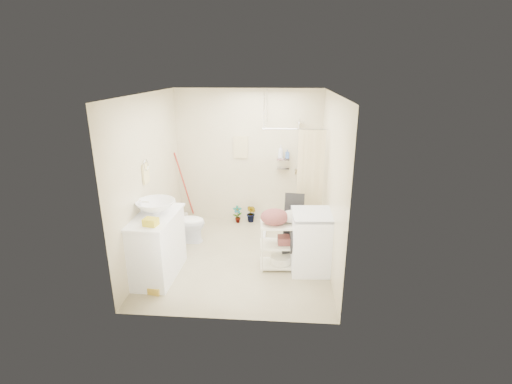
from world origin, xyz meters
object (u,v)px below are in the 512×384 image
toilet (185,222)px  washing_machine (312,241)px  vanity (156,246)px  laundry_rack (281,241)px

toilet → washing_machine: size_ratio=0.78×
vanity → washing_machine: size_ratio=1.18×
toilet → laundry_rack: laundry_rack is taller
toilet → washing_machine: washing_machine is taller
vanity → washing_machine: (2.30, 0.35, -0.02)m
toilet → laundry_rack: (1.71, -0.79, 0.08)m
toilet → washing_machine: bearing=-111.5°
washing_machine → toilet: bearing=156.0°
laundry_rack → toilet: bearing=150.8°
vanity → toilet: size_ratio=1.51×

